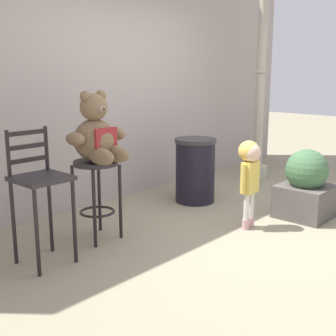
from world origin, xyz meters
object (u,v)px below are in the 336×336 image
at_px(planter_with_shrub, 306,186).
at_px(bar_chair_empty, 40,186).
at_px(trash_bin, 195,170).
at_px(bar_stool_with_teddy, 96,183).
at_px(child_walking, 250,165).
at_px(teddy_bear, 97,136).
at_px(lamppost, 260,107).

bearing_deg(planter_with_shrub, bar_chair_empty, 157.06).
bearing_deg(trash_bin, bar_chair_empty, -175.50).
xyz_separation_m(bar_stool_with_teddy, planter_with_shrub, (1.94, -1.19, -0.20)).
relative_size(child_walking, planter_with_shrub, 1.20).
height_order(teddy_bear, planter_with_shrub, teddy_bear).
distance_m(child_walking, lamppost, 2.33).
relative_size(trash_bin, planter_with_shrub, 1.03).
relative_size(teddy_bear, bar_chair_empty, 0.58).
bearing_deg(child_walking, teddy_bear, 52.56).
distance_m(lamppost, planter_with_shrub, 2.02).
height_order(bar_stool_with_teddy, child_walking, child_walking).
bearing_deg(teddy_bear, bar_chair_empty, -174.93).
bearing_deg(bar_stool_with_teddy, child_walking, -36.88).
xyz_separation_m(lamppost, planter_with_shrub, (-1.29, -1.38, -0.71)).
xyz_separation_m(child_walking, trash_bin, (0.38, 1.00, -0.26)).
relative_size(bar_stool_with_teddy, lamppost, 0.28).
bearing_deg(bar_chair_empty, bar_stool_with_teddy, 7.74).
bearing_deg(bar_stool_with_teddy, trash_bin, 3.16).
bearing_deg(child_walking, lamppost, -62.71).
distance_m(bar_stool_with_teddy, lamppost, 3.28).
bearing_deg(planter_with_shrub, child_walking, 159.33).
relative_size(child_walking, lamppost, 0.34).
bearing_deg(lamppost, planter_with_shrub, -133.10).
relative_size(lamppost, bar_chair_empty, 2.39).
xyz_separation_m(trash_bin, planter_with_shrub, (0.34, -1.27, -0.05)).
relative_size(teddy_bear, lamppost, 0.24).
bearing_deg(planter_with_shrub, trash_bin, 105.01).
relative_size(child_walking, trash_bin, 1.16).
bearing_deg(child_walking, bar_chair_empty, 64.69).
distance_m(child_walking, trash_bin, 1.10).
xyz_separation_m(trash_bin, lamppost, (1.63, 0.11, 0.66)).
xyz_separation_m(teddy_bear, trash_bin, (1.60, 0.12, -0.61)).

